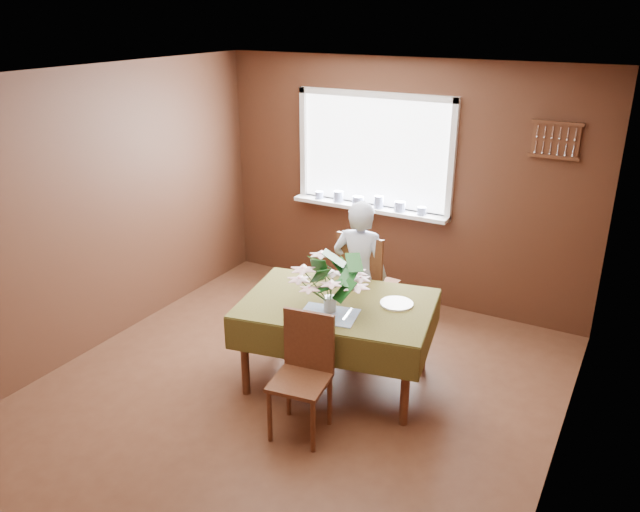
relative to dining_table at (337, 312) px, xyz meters
The scene contains 15 objects.
floor 0.81m from the dining_table, 117.66° to the right, with size 4.50×4.50×0.00m, color #4E2A1A.
ceiling 1.91m from the dining_table, 117.66° to the right, with size 4.50×4.50×0.00m, color white.
wall_back 1.93m from the dining_table, 97.10° to the left, with size 4.00×4.00×0.00m, color brown.
wall_front 2.76m from the dining_table, 94.83° to the right, with size 4.00×4.00×0.00m, color brown.
wall_left 2.35m from the dining_table, 169.02° to the right, with size 4.50×4.50×0.00m, color brown.
wall_right 1.92m from the dining_table, 13.69° to the right, with size 4.50×4.50×0.00m, color brown.
window_assembly 1.97m from the dining_table, 106.62° to the left, with size 1.72×0.20×1.22m.
spoon_rack 2.47m from the dining_table, 55.55° to the left, with size 0.44×0.05×0.33m.
dining_table is the anchor object (origin of this frame).
chair_far 0.82m from the dining_table, 99.40° to the left, with size 0.47×0.47×1.06m.
chair_near 0.68m from the dining_table, 83.80° to the right, with size 0.44×0.44×0.91m.
seated_woman 0.70m from the dining_table, 100.87° to the left, with size 0.51×0.33×1.38m, color white.
flower_bouquet 0.41m from the dining_table, 81.99° to the right, with size 0.50×0.50×0.43m.
side_plate 0.48m from the dining_table, 23.99° to the left, with size 0.27×0.27×0.01m, color white.
table_knife 0.26m from the dining_table, 43.59° to the right, with size 0.02×0.21×0.00m, color silver.
Camera 1 is at (2.29, -3.57, 2.93)m, focal length 35.00 mm.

